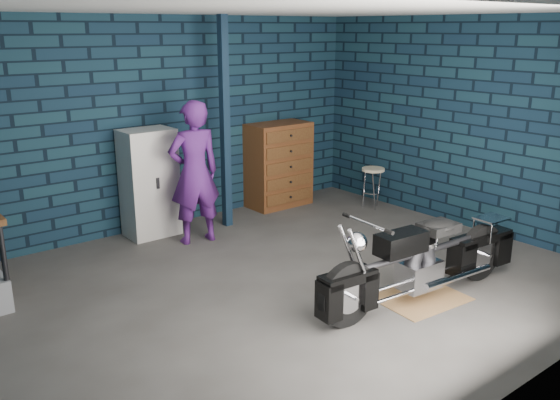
# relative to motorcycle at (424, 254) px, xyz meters

# --- Properties ---
(ground) EXTENTS (6.00, 6.00, 0.00)m
(ground) POSITION_rel_motorcycle_xyz_m (-0.77, 1.11, -0.47)
(ground) COLOR #504D4B
(ground) RESTS_ON ground
(room_walls) EXTENTS (6.02, 5.01, 2.71)m
(room_walls) POSITION_rel_motorcycle_xyz_m (-0.77, 1.66, 1.44)
(room_walls) COLOR #0F2234
(room_walls) RESTS_ON ground
(support_post) EXTENTS (0.10, 0.10, 2.70)m
(support_post) POSITION_rel_motorcycle_xyz_m (-0.22, 3.06, 0.88)
(support_post) COLOR #102234
(support_post) RESTS_ON ground
(drip_mat) EXTENTS (0.89, 0.69, 0.01)m
(drip_mat) POSITION_rel_motorcycle_xyz_m (0.00, 0.00, -0.46)
(drip_mat) COLOR brown
(drip_mat) RESTS_ON ground
(motorcycle) EXTENTS (2.16, 0.75, 0.93)m
(motorcycle) POSITION_rel_motorcycle_xyz_m (0.00, 0.00, 0.00)
(motorcycle) COLOR black
(motorcycle) RESTS_ON ground
(person) EXTENTS (0.69, 0.51, 1.74)m
(person) POSITION_rel_motorcycle_xyz_m (-0.86, 2.77, 0.40)
(person) COLOR #582078
(person) RESTS_ON ground
(locker) EXTENTS (0.63, 0.45, 1.35)m
(locker) POSITION_rel_motorcycle_xyz_m (-1.18, 3.34, 0.21)
(locker) COLOR silver
(locker) RESTS_ON ground
(tool_chest) EXTENTS (0.92, 0.51, 1.22)m
(tool_chest) POSITION_rel_motorcycle_xyz_m (0.90, 3.34, 0.15)
(tool_chest) COLOR brown
(tool_chest) RESTS_ON ground
(shop_stool) EXTENTS (0.36, 0.36, 0.59)m
(shop_stool) POSITION_rel_motorcycle_xyz_m (1.87, 2.39, -0.17)
(shop_stool) COLOR beige
(shop_stool) RESTS_ON ground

